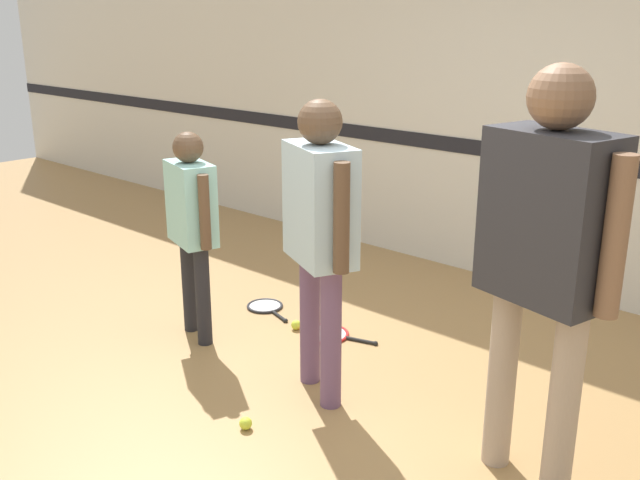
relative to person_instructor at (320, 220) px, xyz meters
The scene contains 9 objects.
ground_plane 1.04m from the person_instructor, 51.99° to the right, with size 16.00×16.00×0.00m, color #A87F4C.
wall_back 2.41m from the person_instructor, 85.59° to the left, with size 16.00×0.07×3.20m.
person_instructor is the anchor object (origin of this frame).
person_student_left 1.09m from the person_instructor, behind, with size 0.49×0.31×1.35m.
person_student_right 1.22m from the person_instructor, ahead, with size 0.68×0.40×1.84m.
racket_spare_on_floor 1.24m from the person_instructor, 128.13° to the left, with size 0.55×0.39×0.03m.
racket_second_spare 1.60m from the person_instructor, 150.19° to the left, with size 0.48×0.33×0.03m.
tennis_ball_near_instructor 1.11m from the person_instructor, 92.82° to the right, with size 0.07×0.07×0.07m, color #CCE038.
tennis_ball_by_spare_racket 1.29m from the person_instructor, 143.16° to the left, with size 0.07×0.07×0.07m, color #CCE038.
Camera 1 is at (2.20, -2.40, 2.01)m, focal length 40.00 mm.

